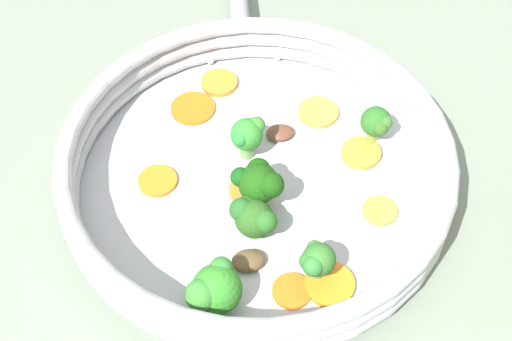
# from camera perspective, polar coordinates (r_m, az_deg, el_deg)

# --- Properties ---
(ground_plane) EXTENTS (4.00, 4.00, 0.00)m
(ground_plane) POSITION_cam_1_polar(r_m,az_deg,el_deg) (0.68, -0.00, -1.46)
(ground_plane) COLOR gray
(skillet) EXTENTS (0.34, 0.34, 0.01)m
(skillet) POSITION_cam_1_polar(r_m,az_deg,el_deg) (0.67, -0.00, -1.13)
(skillet) COLOR #B2B5B7
(skillet) RESTS_ON ground_plane
(skillet_rim_wall) EXTENTS (0.36, 0.36, 0.05)m
(skillet_rim_wall) POSITION_cam_1_polar(r_m,az_deg,el_deg) (0.65, -0.00, 0.55)
(skillet_rim_wall) COLOR #B3B7BD
(skillet_rim_wall) RESTS_ON skillet
(skillet_rivet_left) EXTENTS (0.01, 0.01, 0.01)m
(skillet_rivet_left) POSITION_cam_1_polar(r_m,az_deg,el_deg) (0.78, 1.74, 9.09)
(skillet_rivet_left) COLOR #ADB0BA
(skillet_rivet_left) RESTS_ON skillet
(skillet_rivet_right) EXTENTS (0.01, 0.01, 0.01)m
(skillet_rivet_right) POSITION_cam_1_polar(r_m,az_deg,el_deg) (0.77, -3.66, 8.78)
(skillet_rivet_right) COLOR #B7B3B6
(skillet_rivet_right) RESTS_ON skillet
(carrot_slice_0) EXTENTS (0.05, 0.05, 0.01)m
(carrot_slice_0) POSITION_cam_1_polar(r_m,az_deg,el_deg) (0.66, -0.50, -1.65)
(carrot_slice_0) COLOR orange
(carrot_slice_0) RESTS_ON skillet
(carrot_slice_1) EXTENTS (0.06, 0.06, 0.01)m
(carrot_slice_1) POSITION_cam_1_polar(r_m,az_deg,el_deg) (0.61, 5.91, -9.05)
(carrot_slice_1) COLOR orange
(carrot_slice_1) RESTS_ON skillet
(carrot_slice_2) EXTENTS (0.04, 0.04, 0.00)m
(carrot_slice_2) POSITION_cam_1_polar(r_m,az_deg,el_deg) (0.66, 9.87, -3.18)
(carrot_slice_2) COLOR orange
(carrot_slice_2) RESTS_ON skillet
(carrot_slice_3) EXTENTS (0.04, 0.04, 0.00)m
(carrot_slice_3) POSITION_cam_1_polar(r_m,az_deg,el_deg) (0.60, 2.89, -9.61)
(carrot_slice_3) COLOR orange
(carrot_slice_3) RESTS_ON skillet
(carrot_slice_4) EXTENTS (0.06, 0.06, 0.00)m
(carrot_slice_4) POSITION_cam_1_polar(r_m,az_deg,el_deg) (0.73, -5.07, 4.98)
(carrot_slice_4) COLOR orange
(carrot_slice_4) RESTS_ON skillet
(carrot_slice_5) EXTENTS (0.05, 0.05, 0.00)m
(carrot_slice_5) POSITION_cam_1_polar(r_m,az_deg,el_deg) (0.67, -7.88, -0.82)
(carrot_slice_5) COLOR orange
(carrot_slice_5) RESTS_ON skillet
(carrot_slice_6) EXTENTS (0.05, 0.05, 0.01)m
(carrot_slice_6) POSITION_cam_1_polar(r_m,az_deg,el_deg) (0.75, -2.97, 7.02)
(carrot_slice_6) COLOR orange
(carrot_slice_6) RESTS_ON skillet
(carrot_slice_7) EXTENTS (0.04, 0.04, 0.01)m
(carrot_slice_7) POSITION_cam_1_polar(r_m,az_deg,el_deg) (0.69, 8.40, 1.38)
(carrot_slice_7) COLOR orange
(carrot_slice_7) RESTS_ON skillet
(carrot_slice_8) EXTENTS (0.05, 0.05, 0.00)m
(carrot_slice_8) POSITION_cam_1_polar(r_m,az_deg,el_deg) (0.72, 5.00, 4.68)
(carrot_slice_8) COLOR #F9923D
(carrot_slice_8) RESTS_ON skillet
(broccoli_floret_0) EXTENTS (0.03, 0.03, 0.04)m
(broccoli_floret_0) POSITION_cam_1_polar(r_m,az_deg,el_deg) (0.59, 4.88, -7.20)
(broccoli_floret_0) COLOR #5D8652
(broccoli_floret_0) RESTS_ON skillet
(broccoli_floret_1) EXTENTS (0.05, 0.04, 0.05)m
(broccoli_floret_1) POSITION_cam_1_polar(r_m,az_deg,el_deg) (0.63, 0.29, -0.95)
(broccoli_floret_1) COLOR #89A76D
(broccoli_floret_1) RESTS_ON skillet
(broccoli_floret_2) EXTENTS (0.04, 0.03, 0.04)m
(broccoli_floret_2) POSITION_cam_1_polar(r_m,az_deg,el_deg) (0.62, -0.25, -3.73)
(broccoli_floret_2) COLOR #6DA553
(broccoli_floret_2) RESTS_ON skillet
(broccoli_floret_3) EXTENTS (0.03, 0.04, 0.05)m
(broccoli_floret_3) POSITION_cam_1_polar(r_m,az_deg,el_deg) (0.67, -0.70, 2.85)
(broccoli_floret_3) COLOR #6B9B51
(broccoli_floret_3) RESTS_ON skillet
(broccoli_floret_4) EXTENTS (0.03, 0.03, 0.04)m
(broccoli_floret_4) POSITION_cam_1_polar(r_m,az_deg,el_deg) (0.69, 9.64, 3.78)
(broccoli_floret_4) COLOR #8DB55D
(broccoli_floret_4) RESTS_ON skillet
(broccoli_floret_5) EXTENTS (0.04, 0.05, 0.05)m
(broccoli_floret_5) POSITION_cam_1_polar(r_m,az_deg,el_deg) (0.58, -3.34, -9.44)
(broccoli_floret_5) COLOR #6F8A4E
(broccoli_floret_5) RESTS_ON skillet
(mushroom_piece_0) EXTENTS (0.03, 0.03, 0.01)m
(mushroom_piece_0) POSITION_cam_1_polar(r_m,az_deg,el_deg) (0.70, 1.93, 3.04)
(mushroom_piece_0) COLOR brown
(mushroom_piece_0) RESTS_ON skillet
(mushroom_piece_1) EXTENTS (0.04, 0.04, 0.01)m
(mushroom_piece_1) POSITION_cam_1_polar(r_m,az_deg,el_deg) (0.61, -0.62, -7.21)
(mushroom_piece_1) COLOR brown
(mushroom_piece_1) RESTS_ON skillet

